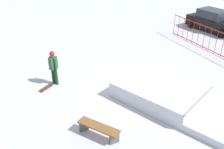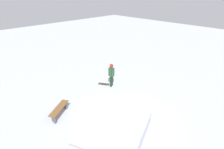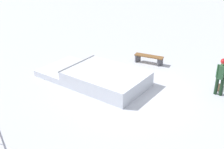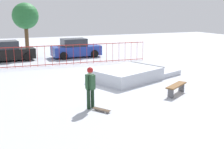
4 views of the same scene
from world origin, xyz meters
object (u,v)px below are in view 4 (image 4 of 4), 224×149
skate_ramp (132,74)px  skateboard (101,109)px  distant_tree (25,16)px  skater (90,85)px  parked_car_blue (76,49)px  park_bench (176,87)px  parked_car_black (7,52)px

skate_ramp → skateboard: size_ratio=7.63×
distant_tree → skater: bearing=-88.7°
parked_car_blue → distant_tree: distant_tree is taller
skater → distant_tree: distant_tree is taller
skate_ramp → skateboard: (-3.59, -4.41, -0.24)m
skateboard → park_bench: size_ratio=0.50×
skater → parked_car_black: skater is taller
skateboard → parked_car_blue: size_ratio=0.19×
parked_car_blue → park_bench: bearing=-85.7°
skate_ramp → skater: skater is taller
parked_car_blue → parked_car_black: bearing=175.5°
parked_car_black → distant_tree: distant_tree is taller
skate_ramp → park_bench: size_ratio=3.81×
park_bench → distant_tree: bearing=105.4°
parked_car_blue → distant_tree: size_ratio=0.89×
skateboard → distant_tree: size_ratio=0.17×
skate_ramp → distant_tree: distant_tree is taller
park_bench → parked_car_blue: bearing=96.2°
skater → parked_car_black: bearing=-14.0°
parked_car_blue → distant_tree: bearing=123.6°
parked_car_blue → skate_ramp: bearing=-86.7°
skater → skateboard: bearing=-176.0°
parked_car_black → skate_ramp: bearing=-61.3°
skater → skateboard: (0.28, -0.51, -0.93)m
parked_car_black → park_bench: bearing=-67.3°
skate_ramp → parked_car_black: parked_car_black is taller
park_bench → parked_car_black: 14.72m
distant_tree → parked_car_blue: bearing=-54.6°
skate_ramp → skater: size_ratio=3.47×
skateboard → distant_tree: 18.72m
skate_ramp → parked_car_black: 11.37m
distant_tree → skateboard: bearing=-87.9°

